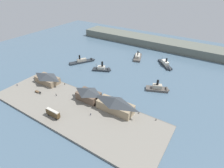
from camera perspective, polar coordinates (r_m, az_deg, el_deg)
ground_plane at (r=123.57m, az=-4.93°, el=-2.80°), size 320.00×320.00×0.00m
quay_promenade at (r=110.30m, az=-11.88°, el=-7.96°), size 110.00×36.00×1.20m
seawall_edge at (r=120.99m, az=-5.96°, el=-3.42°), size 110.00×0.80×1.00m
ferry_shed_west_terminal at (r=138.74m, az=-19.79°, el=1.78°), size 18.06×9.40×7.19m
ferry_shed_customs_shed at (r=113.82m, az=-7.44°, el=-3.20°), size 14.59×9.46×7.76m
ferry_shed_east_terminal at (r=103.98m, az=1.06°, el=-6.45°), size 21.97×8.95×8.55m
street_tram at (r=105.98m, az=-18.17°, el=-8.69°), size 8.96×2.41×4.55m
horse_cart at (r=130.15m, az=-22.29°, el=-2.28°), size 5.95×1.41×1.87m
pedestrian_near_west_shed at (r=103.68m, az=-6.75°, el=-9.44°), size 0.39×0.39×1.58m
pedestrian_standing_center at (r=123.25m, az=-17.21°, el=-3.28°), size 0.43×0.43×1.73m
pedestrian_walking_west at (r=144.64m, az=-27.76°, el=-0.24°), size 0.43×0.43×1.73m
mooring_post_center_west at (r=105.31m, az=8.46°, el=-9.02°), size 0.44×0.44×0.90m
mooring_post_west at (r=102.85m, az=13.72°, el=-10.91°), size 0.44×0.44×0.90m
mooring_post_east at (r=134.24m, az=-14.72°, el=0.06°), size 0.44×0.44×0.90m
ferry_moored_east at (r=151.23m, az=-2.64°, el=4.75°), size 16.50×11.19×9.65m
ferry_moored_west at (r=164.78m, az=16.70°, el=5.80°), size 18.37×19.45×8.66m
ferry_mid_harbor at (r=168.35m, az=-8.57°, el=7.27°), size 16.64×23.30×8.86m
ferry_approaching_west at (r=177.21m, az=8.19°, el=8.67°), size 12.02×20.10×10.68m
ferry_outer_harbor at (r=129.13m, az=14.83°, el=-1.42°), size 17.18×11.19×9.76m
far_headland at (r=210.60m, az=13.73°, el=12.62°), size 180.00×24.00×8.00m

